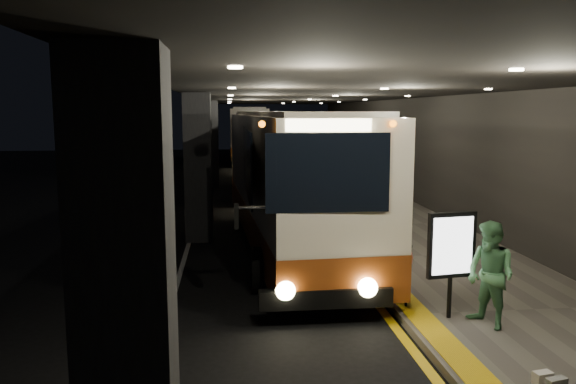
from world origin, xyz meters
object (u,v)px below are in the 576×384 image
passenger_waiting_green (490,275)px  stanchion_post (407,277)px  passenger_boarding (401,255)px  bag_plain (542,383)px  coach_main (290,186)px  coach_third (250,136)px  info_sign (452,247)px  coach_second (260,154)px

passenger_waiting_green → stanchion_post: 1.61m
passenger_boarding → bag_plain: 4.13m
coach_main → bag_plain: 9.26m
passenger_waiting_green → stanchion_post: bearing=-158.6°
bag_plain → coach_main: bearing=105.2°
coach_third → passenger_waiting_green: bearing=-83.4°
passenger_waiting_green → stanchion_post: passenger_waiting_green is taller
coach_main → info_sign: (2.24, -6.01, -0.33)m
passenger_waiting_green → bag_plain: size_ratio=6.07×
coach_third → bag_plain: bearing=-84.2°
passenger_waiting_green → coach_main: bearing=179.8°
passenger_boarding → passenger_waiting_green: bearing=-167.4°
coach_main → coach_second: 12.75m
coach_second → info_sign: bearing=-80.3°
coach_main → coach_third: bearing=86.7°
coach_second → passenger_waiting_green: coach_second is taller
coach_second → coach_third: bearing=92.0°
passenger_boarding → coach_second: bearing=-13.9°
coach_main → coach_second: bearing=87.4°
coach_second → bag_plain: bearing=-80.8°
coach_second → passenger_boarding: 17.68m
bag_plain → stanchion_post: 3.56m
info_sign → stanchion_post: bearing=123.5°
passenger_boarding → passenger_waiting_green: size_ratio=0.95×
coach_main → info_sign: bearing=-72.8°
coach_main → coach_third: size_ratio=0.94×
passenger_waiting_green → bag_plain: 2.49m
coach_second → bag_plain: coach_second is taller
coach_main → passenger_waiting_green: size_ratio=6.54×
passenger_waiting_green → info_sign: 0.80m
bag_plain → stanchion_post: (-0.74, 3.46, 0.44)m
bag_plain → stanchion_post: bearing=102.2°
coach_main → info_sign: coach_main is taller
coach_third → coach_main: bearing=-87.8°
coach_main → stanchion_post: 5.71m
coach_third → passenger_waiting_green: (2.72, -36.11, -0.87)m
coach_main → info_sign: size_ratio=6.24×
coach_main → passenger_boarding: 5.17m
coach_main → passenger_boarding: coach_main is taller
coach_main → stanchion_post: bearing=-76.2°
coach_second → coach_third: size_ratio=0.89×
passenger_waiting_green → stanchion_post: size_ratio=1.56×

